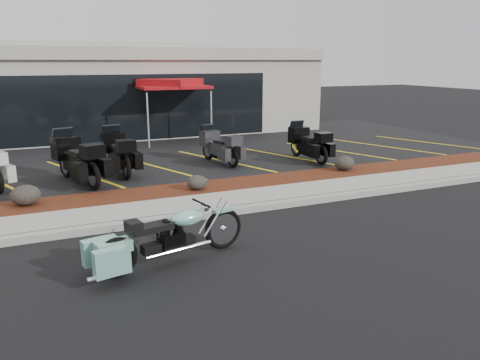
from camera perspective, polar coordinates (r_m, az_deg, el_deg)
name	(u,v)px	position (r m, az deg, el deg)	size (l,w,h in m)	color
ground	(223,230)	(9.49, -2.10, -6.15)	(90.00, 90.00, 0.00)	black
curb	(208,214)	(10.26, -3.93, -4.13)	(24.00, 0.25, 0.15)	gray
sidewalk	(198,205)	(10.89, -5.17, -3.05)	(24.00, 1.20, 0.15)	gray
mulch_bed	(183,192)	(11.99, -6.97, -1.44)	(24.00, 1.20, 0.16)	#3B140D
upper_lot	(140,154)	(17.11, -12.15, 3.10)	(26.00, 9.60, 0.15)	black
dealership_building	(110,90)	(23.02, -15.59, 10.57)	(18.00, 8.16, 4.00)	#A19D91
boulder_left	(26,195)	(11.54, -24.68, -1.69)	(0.66, 0.55, 0.47)	black
boulder_mid	(197,182)	(11.82, -5.29, -0.29)	(0.52, 0.43, 0.37)	black
boulder_right	(344,163)	(14.21, 12.61, 2.04)	(0.61, 0.51, 0.43)	black
hero_cruiser	(223,223)	(8.42, -2.07, -5.27)	(2.82, 0.72, 0.99)	#79BDAD
touring_black_front	(65,153)	(13.79, -20.59, 3.11)	(2.41, 0.92, 1.40)	black
touring_black_mid	(112,146)	(14.63, -15.30, 3.97)	(2.27, 0.87, 1.32)	black
touring_grey	(208,142)	(15.36, -3.93, 4.63)	(2.01, 0.77, 1.17)	#2D2E32
touring_black_rear	(297,138)	(15.99, 6.92, 5.05)	(2.10, 0.80, 1.22)	black
traffic_cone	(122,147)	(16.86, -14.20, 3.96)	(0.31, 0.31, 0.51)	red
popup_canopy	(171,85)	(19.10, -8.45, 11.43)	(3.29, 3.29, 2.48)	silver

